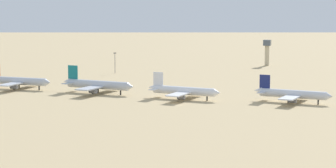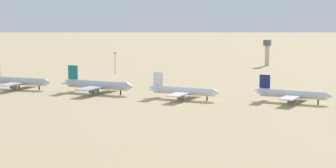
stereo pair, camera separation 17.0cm
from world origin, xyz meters
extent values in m
plane|color=tan|center=(0.00, 0.00, 0.00)|extent=(4000.00, 4000.00, 0.00)
pyramid|color=slate|center=(-466.76, 1044.15, 38.14)|extent=(269.74, 228.95, 76.28)
cylinder|color=silver|center=(-94.98, 24.67, 4.27)|extent=(32.68, 5.62, 4.07)
cone|color=silver|center=(-77.31, 23.82, 4.27)|extent=(3.23, 4.00, 3.86)
cube|color=silver|center=(-108.99, 29.41, 4.68)|extent=(3.58, 7.06, 0.37)
cube|color=silver|center=(-93.96, 24.62, 3.66)|extent=(8.46, 32.82, 0.57)
cylinder|color=slate|center=(-92.58, 32.18, 2.24)|extent=(3.76, 2.41, 2.24)
cylinder|color=slate|center=(-93.31, 16.96, 2.24)|extent=(3.76, 2.41, 2.24)
cylinder|color=black|center=(-82.63, 24.08, 1.12)|extent=(0.71, 0.71, 2.24)
cylinder|color=black|center=(-96.38, 27.18, 1.12)|extent=(0.71, 0.71, 2.24)
cylinder|color=black|center=(-96.61, 22.30, 1.12)|extent=(0.71, 0.71, 2.24)
cylinder|color=silver|center=(-48.15, 21.92, 4.48)|extent=(34.43, 8.85, 4.27)
cone|color=silver|center=(-29.74, 19.41, 4.48)|extent=(3.72, 4.45, 4.06)
cone|color=silver|center=(-66.56, 24.44, 5.12)|extent=(4.72, 4.17, 3.63)
cube|color=#14727A|center=(-62.96, 23.94, 10.09)|extent=(5.57, 1.28, 6.94)
cube|color=silver|center=(-62.38, 28.18, 4.91)|extent=(4.37, 7.66, 0.38)
cube|color=silver|center=(-63.54, 19.71, 4.91)|extent=(4.37, 7.66, 0.38)
cube|color=silver|center=(-47.09, 21.78, 3.84)|extent=(11.81, 34.83, 0.60)
cylinder|color=slate|center=(-44.95, 29.57, 2.35)|extent=(4.13, 2.85, 2.35)
cylinder|color=slate|center=(-47.12, 13.70, 2.35)|extent=(4.13, 2.85, 2.35)
cylinder|color=black|center=(-35.29, 20.17, 1.17)|extent=(0.75, 0.75, 2.35)
cylinder|color=black|center=(-49.39, 24.68, 1.17)|extent=(0.75, 0.75, 2.35)
cylinder|color=black|center=(-50.08, 19.60, 1.17)|extent=(0.75, 0.75, 2.35)
cylinder|color=white|center=(-1.67, 16.50, 4.07)|extent=(31.23, 8.14, 3.87)
cone|color=white|center=(15.02, 14.16, 4.07)|extent=(3.39, 4.05, 3.68)
cone|color=white|center=(-18.36, 18.84, 4.65)|extent=(4.29, 3.80, 3.29)
cube|color=white|center=(-15.10, 18.38, 9.15)|extent=(5.06, 1.18, 6.30)
cube|color=white|center=(-14.56, 22.22, 4.46)|extent=(3.98, 6.95, 0.35)
cube|color=white|center=(-15.63, 14.55, 4.46)|extent=(3.98, 6.95, 0.35)
cube|color=white|center=(-0.71, 16.36, 3.49)|extent=(10.83, 31.61, 0.54)
cylinder|color=slate|center=(1.26, 23.42, 2.13)|extent=(3.75, 2.59, 2.13)
cylinder|color=slate|center=(-0.76, 9.04, 2.13)|extent=(3.75, 2.59, 2.13)
cylinder|color=black|center=(10.00, 14.86, 1.07)|extent=(0.68, 0.68, 2.13)
cylinder|color=black|center=(-2.78, 19.00, 1.07)|extent=(0.68, 0.68, 2.13)
cylinder|color=black|center=(-3.43, 14.40, 1.07)|extent=(0.68, 0.68, 2.13)
cylinder|color=silver|center=(48.45, 21.65, 4.02)|extent=(30.82, 8.55, 3.82)
cone|color=silver|center=(64.88, 19.06, 4.02)|extent=(3.40, 4.04, 3.63)
cone|color=silver|center=(32.01, 24.25, 4.59)|extent=(4.28, 3.81, 3.25)
cube|color=navy|center=(35.22, 23.74, 9.04)|extent=(4.99, 1.25, 6.21)
cube|color=silver|center=(35.82, 27.52, 4.40)|extent=(4.04, 6.90, 0.34)
cube|color=silver|center=(34.63, 19.97, 4.40)|extent=(4.04, 6.90, 0.34)
cube|color=silver|center=(49.39, 21.51, 3.44)|extent=(11.20, 31.24, 0.54)
cylinder|color=slate|center=(51.45, 28.44, 2.10)|extent=(3.73, 2.61, 2.10)
cylinder|color=slate|center=(49.22, 14.27, 2.10)|extent=(3.73, 2.61, 2.10)
cylinder|color=black|center=(59.93, 19.84, 1.05)|extent=(0.67, 0.67, 2.10)
cylinder|color=black|center=(47.39, 24.14, 1.05)|extent=(0.67, 0.67, 2.10)
cylinder|color=black|center=(46.67, 19.61, 1.05)|extent=(0.67, 0.67, 2.10)
cylinder|color=#C6B793|center=(8.58, 193.41, 7.29)|extent=(3.20, 3.20, 14.58)
cube|color=#4C5660|center=(8.58, 193.41, 16.63)|extent=(5.20, 5.20, 4.11)
cylinder|color=#59595E|center=(-76.44, 111.56, 6.43)|extent=(0.36, 0.36, 12.86)
cube|color=#333333|center=(-76.44, 111.56, 13.11)|extent=(1.80, 0.50, 0.50)
camera|label=1|loc=(83.43, -269.95, 44.81)|focal=68.61mm
camera|label=2|loc=(83.59, -269.89, 44.81)|focal=68.61mm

